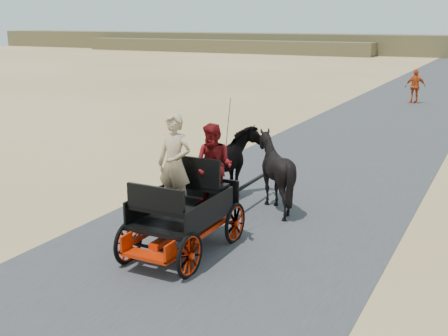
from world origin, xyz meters
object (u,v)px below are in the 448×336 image
at_px(carriage, 184,233).
at_px(pedestrian, 415,86).
at_px(horse_left, 230,166).
at_px(horse_right, 275,172).

relative_size(carriage, pedestrian, 1.39).
distance_m(horse_left, horse_right, 1.10).
xyz_separation_m(carriage, horse_left, (-0.55, 3.00, 0.49)).
height_order(horse_left, horse_right, horse_right).
relative_size(carriage, horse_left, 1.20).
bearing_deg(horse_left, pedestrian, -93.75).
bearing_deg(horse_left, horse_right, -180.00).
xyz_separation_m(carriage, pedestrian, (0.66, 21.53, 0.50)).
distance_m(horse_left, pedestrian, 18.57).
relative_size(horse_left, horse_right, 1.18).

